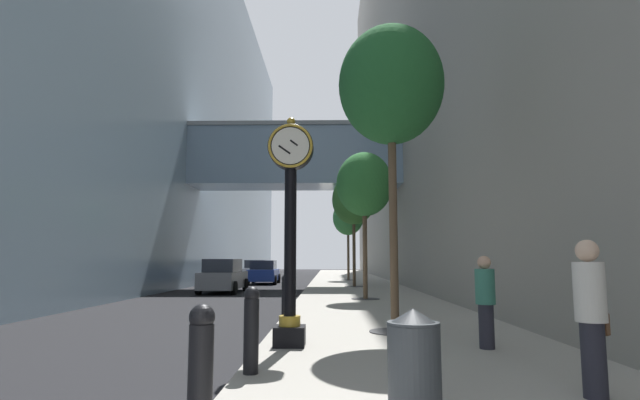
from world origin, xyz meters
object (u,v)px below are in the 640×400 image
street_tree_mid_near (364,185)px  pedestrian_by_clock (485,299)px  bollard_nearest (201,372)px  trash_bin (414,362)px  street_tree_far (348,218)px  bollard_fourth (286,298)px  street_tree_mid_far (354,200)px  street_tree_near (391,87)px  pedestrian_walking (591,313)px  car_blue_mid (264,272)px  car_grey_near (223,276)px  bollard_second (251,328)px  street_clock (290,218)px  car_white_far (257,270)px

street_tree_mid_near → pedestrian_by_clock: bearing=-82.9°
bollard_nearest → street_tree_mid_near: (2.45, 15.34, 3.85)m
trash_bin → street_tree_far: bearing=89.0°
bollard_fourth → trash_bin: size_ratio=1.11×
bollard_nearest → street_tree_mid_far: bearing=84.2°
bollard_nearest → street_tree_near: size_ratio=0.17×
street_tree_far → pedestrian_walking: (1.57, -31.31, -3.66)m
pedestrian_by_clock → car_blue_mid: (-7.20, 25.20, -0.20)m
street_tree_far → car_blue_mid: street_tree_far is taller
car_blue_mid → street_tree_near: bearing=-75.8°
pedestrian_by_clock → car_grey_near: bearing=116.3°
pedestrian_walking → car_grey_near: 21.13m
trash_bin → street_tree_mid_far: bearing=88.6°
bollard_second → bollard_fourth: (0.00, 5.36, 0.00)m
street_clock → bollard_nearest: (-0.35, -4.82, -1.68)m
street_tree_far → trash_bin: 32.33m
trash_bin → car_white_far: (-6.62, 34.67, 0.10)m
bollard_nearest → bollard_fourth: bearing=90.0°
street_clock → car_grey_near: 16.90m
street_tree_mid_far → car_blue_mid: size_ratio=1.54×
street_tree_near → street_tree_far: (0.00, 26.30, -0.79)m
street_tree_mid_near → street_tree_mid_far: (0.00, 8.77, 0.43)m
street_tree_far → car_white_far: size_ratio=1.46×
street_tree_far → street_tree_mid_near: bearing=-90.0°
street_tree_far → street_clock: bearing=-94.3°
street_clock → pedestrian_walking: 5.09m
bollard_nearest → trash_bin: 2.06m
bollard_fourth → trash_bin: bollard_fourth is taller
bollard_second → pedestrian_walking: bearing=-15.5°
street_tree_far → trash_bin: bearing=-91.0°
street_tree_far → pedestrian_by_clock: street_tree_far is taller
trash_bin → bollard_fourth: bearing=104.7°
bollard_second → trash_bin: (1.89, -1.88, -0.07)m
street_tree_far → car_blue_mid: size_ratio=1.44×
bollard_nearest → street_tree_far: (2.45, 32.88, 3.98)m
street_tree_mid_near → pedestrian_by_clock: 11.38m
trash_bin → pedestrian_walking: bearing=19.7°
street_tree_mid_far → pedestrian_by_clock: 19.93m
street_tree_near → street_tree_far: street_tree_near is taller
car_blue_mid → street_tree_mid_near: bearing=-68.0°
bollard_second → car_blue_mid: 27.37m
street_tree_mid_far → pedestrian_walking: 22.94m
bollard_fourth → street_tree_mid_near: street_tree_mid_near is taller
car_grey_near → car_blue_mid: (0.88, 8.84, -0.04)m
bollard_second → street_tree_mid_far: size_ratio=0.18×
bollard_fourth → car_white_far: (-4.73, 27.43, 0.03)m
bollard_fourth → bollard_second: bearing=-90.0°
street_clock → bollard_nearest: bearing=-94.2°
street_clock → pedestrian_by_clock: (3.43, -0.19, -1.45)m
bollard_nearest → street_tree_near: (2.45, 6.57, 4.77)m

